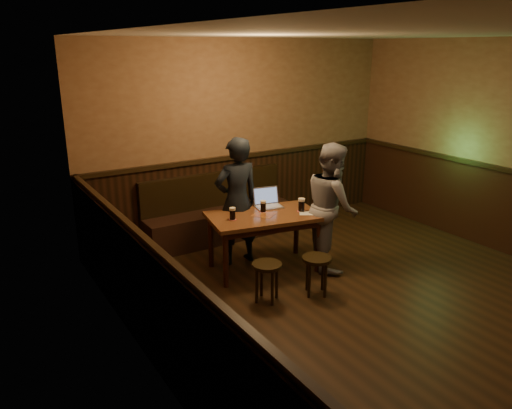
{
  "coord_description": "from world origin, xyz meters",
  "views": [
    {
      "loc": [
        -3.72,
        -3.32,
        2.67
      ],
      "look_at": [
        -0.76,
        1.42,
        0.9
      ],
      "focal_mm": 35.0,
      "sensor_mm": 36.0,
      "label": 1
    }
  ],
  "objects": [
    {
      "name": "room",
      "position": [
        0.0,
        0.22,
        1.2
      ],
      "size": [
        5.04,
        6.04,
        2.84
      ],
      "color": "black",
      "rests_on": "ground"
    },
    {
      "name": "pint_mid",
      "position": [
        -0.54,
        1.61,
        0.79
      ],
      "size": [
        0.09,
        0.09,
        0.15
      ],
      "color": "#A61416",
      "rests_on": "pub_table"
    },
    {
      "name": "pint_right",
      "position": [
        -0.12,
        1.38,
        0.81
      ],
      "size": [
        0.11,
        0.11,
        0.17
      ],
      "color": "#A61416",
      "rests_on": "pub_table"
    },
    {
      "name": "bench",
      "position": [
        -0.59,
        2.75,
        0.31
      ],
      "size": [
        2.2,
        0.5,
        0.95
      ],
      "color": "black",
      "rests_on": "ground"
    },
    {
      "name": "pint_left",
      "position": [
        -1.0,
        1.56,
        0.8
      ],
      "size": [
        0.1,
        0.1,
        0.15
      ],
      "color": "#A61416",
      "rests_on": "pub_table"
    },
    {
      "name": "stool_left",
      "position": [
        -1.01,
        0.81,
        0.35
      ],
      "size": [
        0.35,
        0.35,
        0.44
      ],
      "rotation": [
        0.0,
        0.0,
        -0.09
      ],
      "color": "black",
      "rests_on": "ground"
    },
    {
      "name": "person_suit",
      "position": [
        -0.75,
        1.9,
        0.82
      ],
      "size": [
        0.62,
        0.43,
        1.63
      ],
      "primitive_type": "imported",
      "rotation": [
        0.0,
        0.0,
        3.08
      ],
      "color": "black",
      "rests_on": "ground"
    },
    {
      "name": "stool_right",
      "position": [
        -0.45,
        0.65,
        0.36
      ],
      "size": [
        0.4,
        0.4,
        0.45
      ],
      "rotation": [
        0.0,
        0.0,
        0.26
      ],
      "color": "black",
      "rests_on": "ground"
    },
    {
      "name": "laptop",
      "position": [
        -0.37,
        1.77,
        0.78
      ],
      "size": [
        0.38,
        0.33,
        0.24
      ],
      "rotation": [
        0.0,
        0.0,
        -0.21
      ],
      "color": "silver",
      "rests_on": "pub_table"
    },
    {
      "name": "menu",
      "position": [
        -0.1,
        1.27,
        0.72
      ],
      "size": [
        0.27,
        0.25,
        0.0
      ],
      "primitive_type": "cube",
      "rotation": [
        0.0,
        0.0,
        -0.61
      ],
      "color": "silver",
      "rests_on": "pub_table"
    },
    {
      "name": "person_grey",
      "position": [
        0.19,
        1.17,
        0.79
      ],
      "size": [
        0.87,
        0.95,
        1.59
      ],
      "primitive_type": "imported",
      "rotation": [
        0.0,
        0.0,
        1.13
      ],
      "color": "gray",
      "rests_on": "ground"
    },
    {
      "name": "pub_table",
      "position": [
        -0.59,
        1.52,
        0.63
      ],
      "size": [
        1.47,
        1.01,
        0.73
      ],
      "rotation": [
        0.0,
        0.0,
        -0.19
      ],
      "color": "brown",
      "rests_on": "ground"
    }
  ]
}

